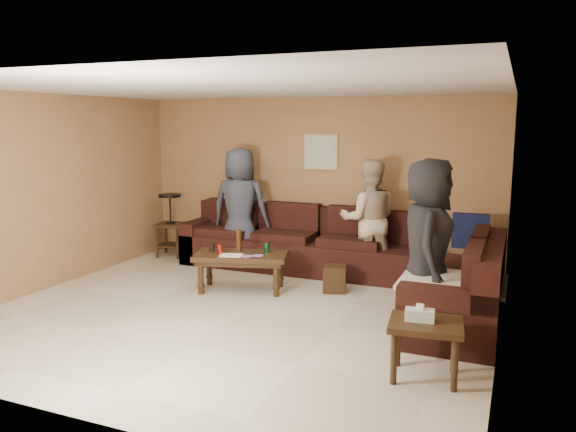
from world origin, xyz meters
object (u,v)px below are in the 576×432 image
(end_table_left, at_px, (171,224))
(side_table_right, at_px, (425,330))
(person_left, at_px, (240,207))
(person_middle, at_px, (369,220))
(person_right, at_px, (428,244))
(waste_bin, at_px, (335,279))
(sectional_sofa, at_px, (347,262))
(coffee_table, at_px, (241,259))

(end_table_left, bearing_deg, side_table_right, -32.94)
(end_table_left, bearing_deg, person_left, -5.19)
(person_left, bearing_deg, end_table_left, -11.86)
(end_table_left, xyz_separation_m, person_middle, (3.28, -0.09, 0.30))
(side_table_right, bearing_deg, person_right, 98.63)
(person_left, xyz_separation_m, person_middle, (1.95, 0.03, -0.06))
(end_table_left, height_order, waste_bin, end_table_left)
(sectional_sofa, bearing_deg, end_table_left, 170.14)
(person_left, bearing_deg, person_right, 145.87)
(side_table_right, bearing_deg, sectional_sofa, 120.26)
(sectional_sofa, height_order, coffee_table, sectional_sofa)
(sectional_sofa, bearing_deg, coffee_table, -148.71)
(coffee_table, distance_m, side_table_right, 3.06)
(person_left, height_order, person_middle, person_left)
(sectional_sofa, bearing_deg, person_left, 166.77)
(person_middle, relative_size, person_right, 0.93)
(person_middle, distance_m, person_right, 1.89)
(end_table_left, distance_m, person_left, 1.38)
(coffee_table, distance_m, waste_bin, 1.22)
(coffee_table, xyz_separation_m, person_middle, (1.35, 1.18, 0.41))
(side_table_right, distance_m, person_middle, 3.10)
(sectional_sofa, distance_m, person_right, 1.74)
(coffee_table, xyz_separation_m, side_table_right, (2.57, -1.65, 0.01))
(waste_bin, bearing_deg, person_right, -33.06)
(person_right, bearing_deg, side_table_right, -179.56)
(person_middle, bearing_deg, waste_bin, 54.27)
(coffee_table, relative_size, person_middle, 0.78)
(person_right, bearing_deg, coffee_table, 72.11)
(coffee_table, bearing_deg, side_table_right, -32.63)
(end_table_left, bearing_deg, coffee_table, -33.35)
(waste_bin, bearing_deg, person_left, 157.02)
(waste_bin, bearing_deg, sectional_sofa, 77.62)
(end_table_left, distance_m, person_right, 4.63)
(sectional_sofa, relative_size, side_table_right, 7.13)
(coffee_table, xyz_separation_m, person_left, (-0.60, 1.14, 0.48))
(person_left, relative_size, person_middle, 1.08)
(end_table_left, distance_m, side_table_right, 5.36)
(end_table_left, bearing_deg, person_middle, -1.49)
(person_right, bearing_deg, person_middle, 24.82)
(sectional_sofa, distance_m, side_table_right, 2.75)
(coffee_table, height_order, person_right, person_right)
(end_table_left, bearing_deg, waste_bin, -15.61)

